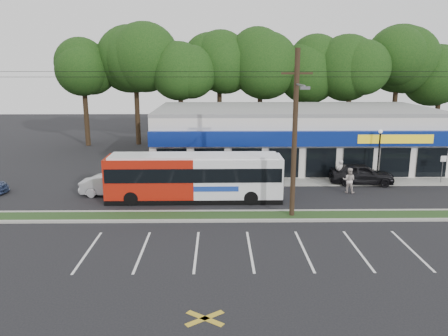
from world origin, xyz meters
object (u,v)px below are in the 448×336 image
car_silver (113,185)px  pedestrian_b (349,180)px  pedestrian_a (340,172)px  metrobus (194,176)px  utility_pole (292,129)px  sign_post (443,164)px  lamp_post (379,150)px  car_dark (361,174)px

car_silver → pedestrian_b: (16.98, 0.40, 0.19)m
pedestrian_a → pedestrian_b: pedestrian_a is taller
metrobus → car_silver: bearing=167.7°
utility_pole → car_silver: (-11.83, 4.82, -4.67)m
sign_post → car_silver: bearing=-173.5°
lamp_post → pedestrian_b: 4.38m
car_dark → pedestrian_a: (-1.71, 0.00, 0.14)m
lamp_post → car_dark: (-1.34, -0.30, -1.83)m
pedestrian_b → utility_pole: bearing=67.7°
metrobus → lamp_post: bearing=16.6°
utility_pole → metrobus: bearing=149.0°
pedestrian_b → pedestrian_a: bearing=-66.7°
metrobus → utility_pole: bearing=-31.3°
utility_pole → pedestrian_a: bearing=56.0°
pedestrian_a → utility_pole: bearing=25.2°
car_silver → pedestrian_b: pedestrian_b is taller
utility_pole → pedestrian_b: 8.60m
metrobus → sign_post: bearing=11.7°
metrobus → pedestrian_a: (11.06, 4.00, -0.72)m
metrobus → car_dark: metrobus is taller
metrobus → pedestrian_b: size_ratio=6.42×
pedestrian_a → lamp_post: bearing=154.8°
lamp_post → metrobus: lamp_post is taller
pedestrian_a → pedestrian_b: size_ratio=1.05×
lamp_post → car_silver: size_ratio=0.94×
car_silver → pedestrian_b: size_ratio=2.43×
lamp_post → metrobus: (-14.12, -4.30, -0.98)m
sign_post → metrobus: metrobus is taller
metrobus → car_silver: 6.09m
lamp_post → car_silver: (-20.00, -3.05, -1.93)m
lamp_post → sign_post: 5.13m
car_dark → car_silver: 18.86m
utility_pole → pedestrian_b: (5.15, 5.22, -4.49)m
pedestrian_a → car_silver: bearing=-21.5°
sign_post → utility_pole: bearing=-149.9°
metrobus → pedestrian_b: bearing=8.1°
lamp_post → sign_post: bearing=-2.6°
car_silver → car_dark: bearing=-78.5°
utility_pole → lamp_post: bearing=43.9°
metrobus → car_dark: size_ratio=2.43×
sign_post → car_silver: sign_post is taller
car_dark → car_silver: car_dark is taller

